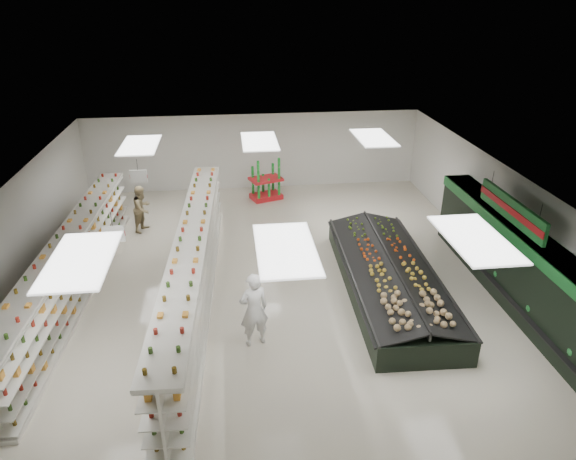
{
  "coord_description": "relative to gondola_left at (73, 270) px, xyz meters",
  "views": [
    {
      "loc": [
        -1.02,
        -13.1,
        7.94
      ],
      "look_at": [
        0.59,
        0.66,
        1.35
      ],
      "focal_mm": 32.0,
      "sensor_mm": 36.0,
      "label": 1
    }
  ],
  "objects": [
    {
      "name": "aisle_sign_near",
      "position": [
        1.72,
        -1.85,
        1.91
      ],
      "size": [
        0.52,
        0.06,
        0.75
      ],
      "color": "white",
      "rests_on": "ceiling"
    },
    {
      "name": "wall_right",
      "position": [
        12.52,
        0.15,
        0.76
      ],
      "size": [
        0.02,
        16.0,
        3.2
      ],
      "primitive_type": "cube",
      "color": "white",
      "rests_on": "floor"
    },
    {
      "name": "hortifruti_banner",
      "position": [
        11.76,
        -1.35,
        1.81
      ],
      "size": [
        0.12,
        3.2,
        0.95
      ],
      "color": "#1B682B",
      "rests_on": "ceiling"
    },
    {
      "name": "gondola_left",
      "position": [
        0.0,
        0.0,
        0.0
      ],
      "size": [
        1.2,
        10.61,
        1.83
      ],
      "rotation": [
        0.0,
        0.0,
        -0.04
      ],
      "color": "silver",
      "rests_on": "floor"
    },
    {
      "name": "floor",
      "position": [
        5.52,
        0.15,
        -0.84
      ],
      "size": [
        16.0,
        16.0,
        0.0
      ],
      "primitive_type": "plane",
      "color": "beige",
      "rests_on": "ground"
    },
    {
      "name": "shopper_main",
      "position": [
        4.87,
        -2.71,
        0.14
      ],
      "size": [
        0.82,
        0.65,
        1.96
      ],
      "primitive_type": "imported",
      "rotation": [
        0.0,
        0.0,
        3.43
      ],
      "color": "silver",
      "rests_on": "floor"
    },
    {
      "name": "aisle_sign_far",
      "position": [
        1.72,
        2.15,
        1.91
      ],
      "size": [
        0.52,
        0.06,
        0.75
      ],
      "color": "white",
      "rests_on": "ceiling"
    },
    {
      "name": "wall_back",
      "position": [
        5.52,
        8.15,
        0.76
      ],
      "size": [
        14.0,
        0.02,
        3.2
      ],
      "primitive_type": "cube",
      "color": "white",
      "rests_on": "floor"
    },
    {
      "name": "ceiling",
      "position": [
        5.52,
        0.15,
        2.36
      ],
      "size": [
        14.0,
        16.0,
        0.02
      ],
      "primitive_type": "cube",
      "color": "white",
      "rests_on": "wall_back"
    },
    {
      "name": "soda_endcap",
      "position": [
        5.89,
        6.75,
        -0.06
      ],
      "size": [
        1.47,
        1.22,
        1.6
      ],
      "rotation": [
        0.0,
        0.0,
        0.34
      ],
      "color": "red",
      "rests_on": "floor"
    },
    {
      "name": "wall_left",
      "position": [
        -1.48,
        0.15,
        0.76
      ],
      "size": [
        0.02,
        16.0,
        3.2
      ],
      "primitive_type": "cube",
      "color": "white",
      "rests_on": "floor"
    },
    {
      "name": "shopper_background",
      "position": [
        1.32,
        4.24,
        -0.01
      ],
      "size": [
        0.8,
        0.95,
        1.67
      ],
      "primitive_type": "imported",
      "rotation": [
        0.0,
        0.0,
        1.13
      ],
      "color": "#9B845F",
      "rests_on": "floor"
    },
    {
      "name": "gondola_center",
      "position": [
        3.36,
        -0.58,
        0.07
      ],
      "size": [
        1.38,
        11.48,
        1.99
      ],
      "rotation": [
        0.0,
        0.0,
        -0.05
      ],
      "color": "silver",
      "rests_on": "floor"
    },
    {
      "name": "produce_wall_case",
      "position": [
        12.05,
        -1.35,
        0.4
      ],
      "size": [
        0.93,
        8.0,
        2.2
      ],
      "color": "black",
      "rests_on": "floor"
    },
    {
      "name": "produce_island",
      "position": [
        8.83,
        -0.73,
        -0.37
      ],
      "size": [
        2.75,
        7.0,
        1.03
      ],
      "rotation": [
        0.0,
        0.0,
        -0.04
      ],
      "color": "black",
      "rests_on": "floor"
    }
  ]
}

